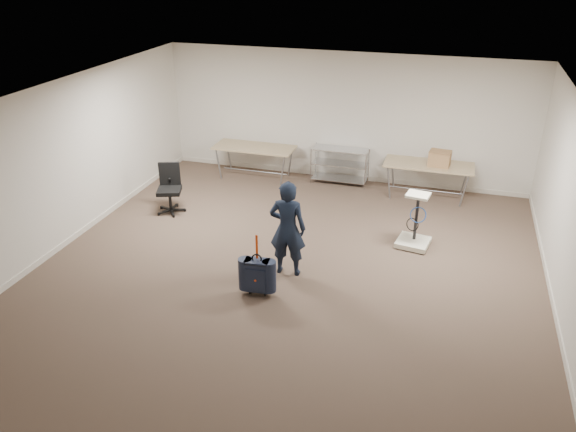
% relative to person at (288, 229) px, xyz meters
% --- Properties ---
extents(ground, '(9.00, 9.00, 0.00)m').
position_rel_person_xyz_m(ground, '(-0.01, -0.22, -0.79)').
color(ground, '#423328').
rests_on(ground, ground).
extents(room_shell, '(8.00, 9.00, 9.00)m').
position_rel_person_xyz_m(room_shell, '(-0.01, 1.16, -0.74)').
color(room_shell, silver).
rests_on(room_shell, ground).
extents(folding_table_left, '(1.80, 0.75, 0.73)m').
position_rel_person_xyz_m(folding_table_left, '(-1.91, 3.73, -0.11)').
color(folding_table_left, tan).
rests_on(folding_table_left, ground).
extents(folding_table_right, '(1.80, 0.75, 0.73)m').
position_rel_person_xyz_m(folding_table_right, '(1.89, 3.73, -0.11)').
color(folding_table_right, tan).
rests_on(folding_table_right, ground).
extents(wire_shelf, '(1.22, 0.47, 0.80)m').
position_rel_person_xyz_m(wire_shelf, '(-0.01, 3.98, -0.35)').
color(wire_shelf, silver).
rests_on(wire_shelf, ground).
extents(person, '(0.60, 0.42, 1.58)m').
position_rel_person_xyz_m(person, '(0.00, 0.00, 0.00)').
color(person, black).
rests_on(person, ground).
extents(suitcase, '(0.39, 0.25, 1.00)m').
position_rel_person_xyz_m(suitcase, '(-0.25, -0.75, -0.45)').
color(suitcase, '#161B32').
rests_on(suitcase, ground).
extents(office_chair, '(0.58, 0.59, 0.96)m').
position_rel_person_xyz_m(office_chair, '(-2.88, 1.56, -0.50)').
color(office_chair, black).
rests_on(office_chair, ground).
extents(equipment_cart, '(0.62, 0.62, 0.99)m').
position_rel_person_xyz_m(equipment_cart, '(1.85, 1.49, -0.53)').
color(equipment_cart, beige).
rests_on(equipment_cart, ground).
extents(cardboard_box, '(0.45, 0.36, 0.31)m').
position_rel_person_xyz_m(cardboard_box, '(2.09, 3.69, 0.09)').
color(cardboard_box, '#9E6F49').
rests_on(cardboard_box, folding_table_right).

